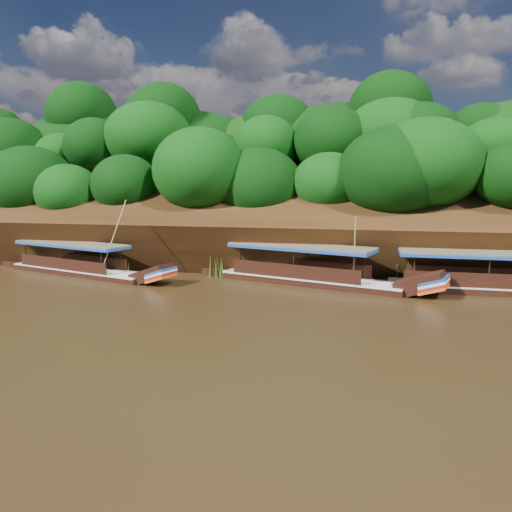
{
  "coord_description": "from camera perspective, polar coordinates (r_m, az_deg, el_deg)",
  "views": [
    {
      "loc": [
        4.93,
        -25.59,
        7.1
      ],
      "look_at": [
        -1.95,
        7.0,
        1.92
      ],
      "focal_mm": 35.0,
      "sensor_mm": 36.0,
      "label": 1
    }
  ],
  "objects": [
    {
      "name": "ground",
      "position": [
        27.01,
        0.99,
        -6.4
      ],
      "size": [
        160.0,
        160.0,
        0.0
      ],
      "primitive_type": "plane",
      "color": "black",
      "rests_on": "ground"
    },
    {
      "name": "reeds",
      "position": [
        36.32,
        -0.35,
        -1.0
      ],
      "size": [
        47.85,
        2.11,
        2.04
      ],
      "color": "#2F5C17",
      "rests_on": "ground"
    },
    {
      "name": "boat_2",
      "position": [
        39.01,
        -18.76,
        -1.33
      ],
      "size": [
        14.77,
        6.32,
        6.08
      ],
      "rotation": [
        0.0,
        0.0,
        -0.31
      ],
      "color": "black",
      "rests_on": "ground"
    },
    {
      "name": "riverbank",
      "position": [
        48.85,
        6.06,
        2.66
      ],
      "size": [
        120.0,
        30.06,
        19.4
      ],
      "color": "black",
      "rests_on": "ground"
    },
    {
      "name": "boat_1",
      "position": [
        33.77,
        7.5,
        -2.35
      ],
      "size": [
        15.11,
        6.53,
        5.3
      ],
      "rotation": [
        0.0,
        0.0,
        -0.3
      ],
      "color": "black",
      "rests_on": "ground"
    }
  ]
}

